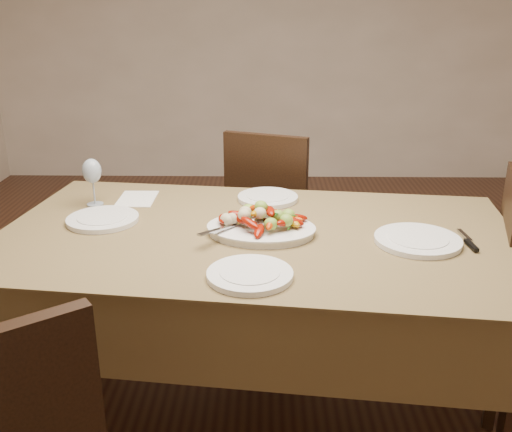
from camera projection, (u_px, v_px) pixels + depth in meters
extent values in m
plane|color=#3C1F12|center=(280.00, 363.00, 2.58)|extent=(6.00, 6.00, 0.00)
cube|color=beige|center=(274.00, 20.00, 4.90)|extent=(5.00, 0.02, 2.80)
cube|color=brown|center=(256.00, 324.00, 2.17)|extent=(1.95, 1.25, 0.76)
ellipsoid|color=white|center=(261.00, 231.00, 2.02)|extent=(0.40, 0.32, 0.02)
cylinder|color=white|center=(103.00, 219.00, 2.13)|extent=(0.27, 0.27, 0.02)
cylinder|color=white|center=(418.00, 240.00, 1.94)|extent=(0.29, 0.29, 0.02)
cylinder|color=white|center=(268.00, 198.00, 2.37)|extent=(0.25, 0.25, 0.02)
cylinder|color=white|center=(250.00, 275.00, 1.70)|extent=(0.26, 0.26, 0.02)
cube|color=silver|center=(137.00, 199.00, 2.39)|extent=(0.15, 0.21, 0.00)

